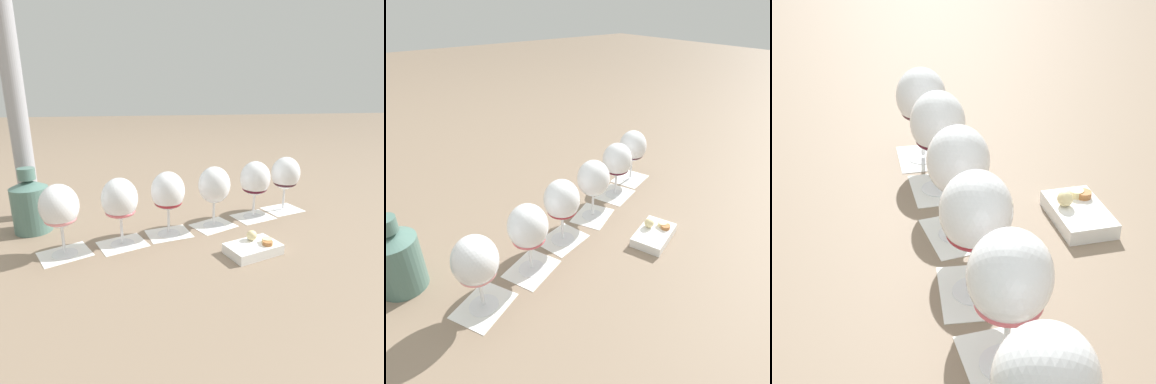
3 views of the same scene
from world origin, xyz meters
The scene contains 12 objects.
ground_plane centered at (0.00, 0.00, 0.00)m, with size 8.00×8.00×0.00m, color #7F6B56.
tasting_card_1 centered at (-0.20, -0.07, 0.00)m, with size 0.15×0.13×0.00m.
tasting_card_2 centered at (-0.07, -0.02, 0.00)m, with size 0.14×0.12×0.00m.
tasting_card_3 centered at (0.07, 0.01, 0.00)m, with size 0.15×0.14×0.00m.
tasting_card_4 centered at (0.21, 0.07, 0.00)m, with size 0.14×0.13×0.00m.
tasting_card_5 centered at (0.33, 0.12, 0.00)m, with size 0.14×0.13×0.00m.
wine_glass_1 centered at (-0.20, -0.07, 0.12)m, with size 0.09×0.09×0.18m.
wine_glass_2 centered at (-0.07, -0.02, 0.12)m, with size 0.09×0.09×0.18m.
wine_glass_3 centered at (0.07, 0.01, 0.12)m, with size 0.09×0.09×0.18m.
wine_glass_4 centered at (0.21, 0.07, 0.12)m, with size 0.09×0.09×0.18m.
wine_glass_5 centered at (0.33, 0.12, 0.12)m, with size 0.09×0.09×0.18m.
snack_dish centered at (0.13, -0.17, 0.01)m, with size 0.15×0.12×0.05m.
Camera 3 is at (-0.69, -0.08, 0.51)m, focal length 55.00 mm.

